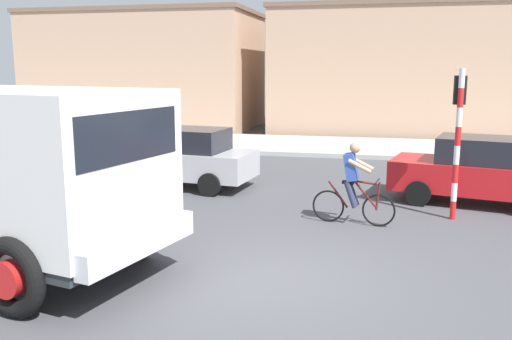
% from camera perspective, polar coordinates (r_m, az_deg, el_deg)
% --- Properties ---
extents(ground_plane, '(120.00, 120.00, 0.00)m').
position_cam_1_polar(ground_plane, '(8.75, 2.20, -11.00)').
color(ground_plane, '#4C4C51').
extents(sidewalk_far, '(80.00, 5.00, 0.16)m').
position_cam_1_polar(sidewalk_far, '(22.30, 9.02, 2.43)').
color(sidewalk_far, '#ADADA8').
rests_on(sidewalk_far, ground).
extents(truck_foreground, '(5.82, 3.68, 2.90)m').
position_cam_1_polar(truck_foreground, '(9.58, -24.89, 0.28)').
color(truck_foreground, white).
rests_on(truck_foreground, ground).
extents(cyclist, '(1.72, 0.53, 1.72)m').
position_cam_1_polar(cyclist, '(11.48, 10.07, -1.39)').
color(cyclist, black).
rests_on(cyclist, ground).
extents(traffic_light_pole, '(0.24, 0.43, 3.20)m').
position_cam_1_polar(traffic_light_pole, '(12.31, 20.28, 4.60)').
color(traffic_light_pole, red).
rests_on(traffic_light_pole, ground).
extents(car_red_near, '(4.28, 2.56, 1.60)m').
position_cam_1_polar(car_red_near, '(14.06, 22.34, -0.02)').
color(car_red_near, red).
rests_on(car_red_near, ground).
extents(car_white_mid, '(4.16, 2.21, 1.60)m').
position_cam_1_polar(car_white_mid, '(15.08, -7.72, 1.37)').
color(car_white_mid, '#B7B7BC').
rests_on(car_white_mid, ground).
extents(building_corner_left, '(11.76, 6.73, 6.08)m').
position_cam_1_polar(building_corner_left, '(30.66, -11.19, 10.14)').
color(building_corner_left, tan).
rests_on(building_corner_left, ground).
extents(building_mid_block, '(11.67, 8.10, 6.08)m').
position_cam_1_polar(building_mid_block, '(28.91, 14.04, 9.99)').
color(building_mid_block, tan).
rests_on(building_mid_block, ground).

